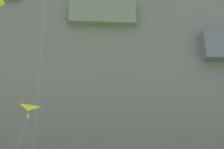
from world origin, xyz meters
The scene contains 2 objects.
cliff_face centered at (0.01, 66.29, 37.98)m, with size 180.00×24.04×75.93m.
kite_delta_low_right centered at (-6.91, 19.86, 7.14)m, with size 1.63×3.01×7.47m.
Camera 1 is at (-0.72, -2.96, 1.93)m, focal length 42.03 mm.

